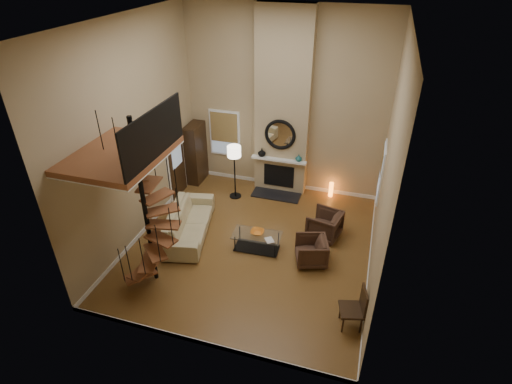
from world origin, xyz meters
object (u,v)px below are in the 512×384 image
(hutch, at_px, (196,154))
(accent_lamp, at_px, (331,189))
(armchair_near, at_px, (327,225))
(sofa, at_px, (188,221))
(side_chair, at_px, (357,307))
(armchair_far, at_px, (314,251))
(coffee_table, at_px, (257,240))
(floor_lamp, at_px, (234,156))

(hutch, xyz_separation_m, accent_lamp, (4.40, 0.21, -0.70))
(hutch, height_order, armchair_near, hutch)
(sofa, xyz_separation_m, armchair_near, (3.58, 0.96, -0.04))
(armchair_near, xyz_separation_m, accent_lamp, (-0.18, 2.07, -0.10))
(side_chair, bearing_deg, sofa, 157.67)
(side_chair, bearing_deg, armchair_far, 124.11)
(hutch, distance_m, armchair_near, 4.98)
(armchair_near, xyz_separation_m, armchair_far, (-0.15, -1.14, 0.00))
(armchair_near, height_order, coffee_table, armchair_near)
(sofa, distance_m, coffee_table, 1.95)
(hutch, relative_size, sofa, 0.81)
(armchair_far, bearing_deg, coffee_table, -110.76)
(armchair_far, bearing_deg, sofa, -110.36)
(armchair_far, bearing_deg, side_chair, 16.83)
(armchair_far, xyz_separation_m, side_chair, (1.15, -1.70, 0.17))
(accent_lamp, height_order, side_chair, side_chair)
(sofa, distance_m, accent_lamp, 4.56)
(armchair_near, bearing_deg, coffee_table, -44.58)
(accent_lamp, relative_size, side_chair, 0.47)
(sofa, bearing_deg, side_chair, -124.88)
(armchair_far, relative_size, floor_lamp, 0.44)
(floor_lamp, height_order, side_chair, floor_lamp)
(armchair_far, xyz_separation_m, accent_lamp, (-0.02, 3.21, -0.10))
(side_chair, bearing_deg, armchair_near, 109.34)
(armchair_near, bearing_deg, armchair_far, 5.11)
(accent_lamp, bearing_deg, side_chair, -76.58)
(hutch, height_order, sofa, hutch)
(coffee_table, relative_size, accent_lamp, 2.68)
(armchair_far, bearing_deg, hutch, -141.50)
(hutch, distance_m, sofa, 3.04)
(floor_lamp, bearing_deg, armchair_near, -21.82)
(floor_lamp, height_order, accent_lamp, floor_lamp)
(hutch, bearing_deg, side_chair, -40.18)
(coffee_table, distance_m, side_chair, 3.19)
(sofa, xyz_separation_m, coffee_table, (1.94, -0.09, -0.11))
(hutch, bearing_deg, accent_lamp, 2.69)
(floor_lamp, relative_size, accent_lamp, 3.65)
(sofa, distance_m, armchair_near, 3.71)
(sofa, bearing_deg, armchair_near, -87.61)
(armchair_near, relative_size, armchair_far, 1.10)
(hutch, relative_size, floor_lamp, 1.17)
(hutch, relative_size, armchair_far, 2.67)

